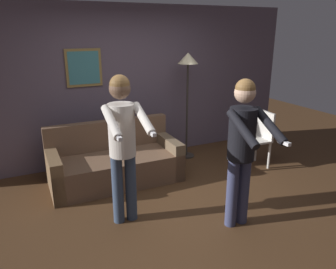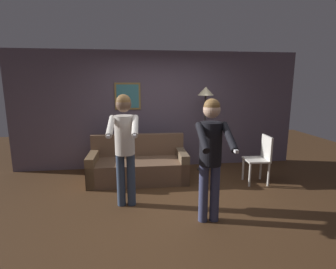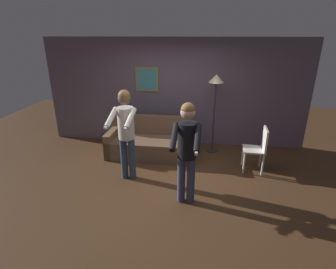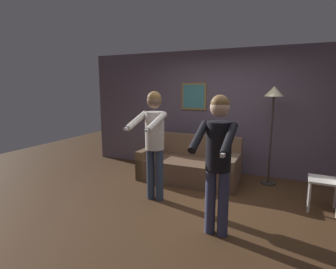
% 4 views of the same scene
% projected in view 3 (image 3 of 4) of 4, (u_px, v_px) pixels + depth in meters
% --- Properties ---
extents(ground_plane, '(12.00, 12.00, 0.00)m').
position_uv_depth(ground_plane, '(164.00, 181.00, 5.06)').
color(ground_plane, '#4E321D').
extents(back_wall_assembly, '(6.40, 0.09, 2.60)m').
position_uv_depth(back_wall_assembly, '(174.00, 93.00, 6.43)').
color(back_wall_assembly, '#5E5161').
rests_on(back_wall_assembly, ground_plane).
extents(couch, '(1.91, 0.88, 0.87)m').
position_uv_depth(couch, '(150.00, 144.00, 6.07)').
color(couch, brown).
rests_on(couch, ground_plane).
extents(torchiere_lamp, '(0.34, 0.34, 1.83)m').
position_uv_depth(torchiere_lamp, '(216.00, 88.00, 5.83)').
color(torchiere_lamp, '#332D28').
rests_on(torchiere_lamp, ground_plane).
extents(person_standing_left, '(0.45, 0.73, 1.75)m').
position_uv_depth(person_standing_left, '(126.00, 127.00, 4.78)').
color(person_standing_left, '#364661').
rests_on(person_standing_left, ground_plane).
extents(person_standing_right, '(0.45, 0.69, 1.72)m').
position_uv_depth(person_standing_right, '(187.00, 145.00, 4.07)').
color(person_standing_right, '#3A3F63').
rests_on(person_standing_right, ground_plane).
extents(dining_chair_distant, '(0.45, 0.45, 0.93)m').
position_uv_depth(dining_chair_distant, '(258.00, 147.00, 5.27)').
color(dining_chair_distant, silver).
rests_on(dining_chair_distant, ground_plane).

